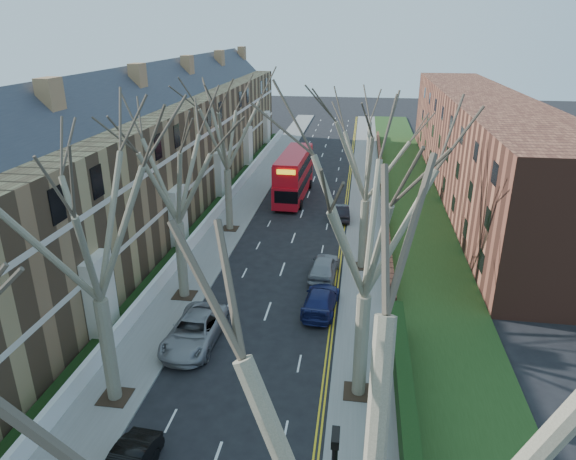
% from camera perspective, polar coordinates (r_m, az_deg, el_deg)
% --- Properties ---
extents(pavement_left, '(3.00, 102.00, 0.12)m').
position_cam_1_polar(pavement_left, '(55.00, -3.95, 4.28)').
color(pavement_left, slate).
rests_on(pavement_left, ground).
extents(pavement_right, '(3.00, 102.00, 0.12)m').
position_cam_1_polar(pavement_right, '(53.85, 8.67, 3.69)').
color(pavement_right, slate).
rests_on(pavement_right, ground).
extents(terrace_left, '(9.70, 78.00, 13.60)m').
position_cam_1_polar(terrace_left, '(48.46, -15.07, 7.90)').
color(terrace_left, brown).
rests_on(terrace_left, ground).
extents(flats_right, '(13.97, 54.00, 10.00)m').
position_cam_1_polar(flats_right, '(57.77, 20.53, 8.86)').
color(flats_right, brown).
rests_on(flats_right, ground).
extents(front_wall_left, '(0.30, 78.00, 1.00)m').
position_cam_1_polar(front_wall_left, '(47.86, -7.87, 2.14)').
color(front_wall_left, white).
rests_on(front_wall_left, ground).
extents(grass_verge_right, '(6.00, 102.00, 0.06)m').
position_cam_1_polar(grass_verge_right, '(54.08, 13.45, 3.51)').
color(grass_verge_right, '#213E16').
rests_on(grass_verge_right, ground).
extents(tree_left_mid, '(10.50, 10.50, 14.71)m').
position_cam_1_polar(tree_left_mid, '(22.39, -21.48, 2.14)').
color(tree_left_mid, '#645E48').
rests_on(tree_left_mid, ground).
extents(tree_left_far, '(10.15, 10.15, 14.22)m').
position_cam_1_polar(tree_left_far, '(31.17, -12.65, 7.75)').
color(tree_left_far, '#645E48').
rests_on(tree_left_far, ground).
extents(tree_left_dist, '(10.50, 10.50, 14.71)m').
position_cam_1_polar(tree_left_dist, '(42.30, -7.01, 12.13)').
color(tree_left_dist, '#645E48').
rests_on(tree_left_dist, ground).
extents(tree_right_mid, '(10.50, 10.50, 14.71)m').
position_cam_1_polar(tree_right_mid, '(21.43, 9.07, 2.58)').
color(tree_right_mid, '#645E48').
rests_on(tree_right_mid, ground).
extents(tree_right_far, '(10.15, 10.15, 14.22)m').
position_cam_1_polar(tree_right_far, '(35.04, 8.95, 9.52)').
color(tree_right_far, '#645E48').
rests_on(tree_right_far, ground).
extents(double_decker_bus, '(3.01, 10.93, 4.54)m').
position_cam_1_polar(double_decker_bus, '(52.54, 0.65, 5.97)').
color(double_decker_bus, red).
rests_on(double_decker_bus, ground).
extents(car_left_far, '(2.81, 5.72, 1.56)m').
position_cam_1_polar(car_left_far, '(29.40, -10.33, -10.97)').
color(car_left_far, gray).
rests_on(car_left_far, ground).
extents(car_right_near, '(2.27, 4.94, 1.40)m').
position_cam_1_polar(car_right_near, '(32.12, 3.65, -7.78)').
color(car_right_near, '#171D52').
rests_on(car_right_near, ground).
extents(car_right_mid, '(2.12, 4.67, 1.56)m').
position_cam_1_polar(car_right_mid, '(36.16, 4.01, -4.09)').
color(car_right_mid, gray).
rests_on(car_right_mid, ground).
extents(car_right_far, '(1.91, 4.29, 1.37)m').
position_cam_1_polar(car_right_far, '(47.11, 5.84, 2.00)').
color(car_right_far, black).
rests_on(car_right_far, ground).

